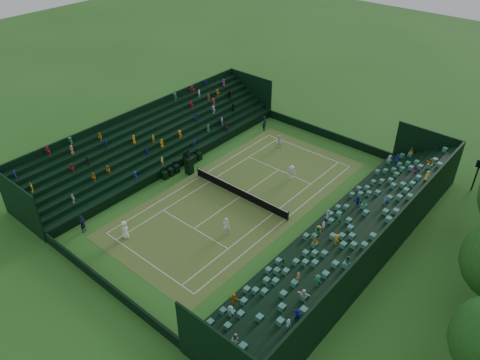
{
  "coord_description": "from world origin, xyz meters",
  "views": [
    {
      "loc": [
        24.1,
        -28.39,
        27.2
      ],
      "look_at": [
        0.0,
        0.0,
        2.0
      ],
      "focal_mm": 35.0,
      "sensor_mm": 36.0,
      "label": 1
    }
  ],
  "objects": [
    {
      "name": "south_grandstand",
      "position": [
        -12.66,
        0.0,
        1.55
      ],
      "size": [
        6.6,
        32.0,
        4.9
      ],
      "color": "black",
      "rests_on": "ground"
    },
    {
      "name": "courtside_chairs",
      "position": [
        -8.02,
        -0.12,
        0.48
      ],
      "size": [
        0.58,
        5.55,
        1.27
      ],
      "color": "black",
      "rests_on": "ground"
    },
    {
      "name": "player_near_west",
      "position": [
        -3.72,
        -11.09,
        0.88
      ],
      "size": [
        0.95,
        0.71,
        1.77
      ],
      "primitive_type": "imported",
      "rotation": [
        0.0,
        0.0,
        2.95
      ],
      "color": "white",
      "rests_on": "ground"
    },
    {
      "name": "perimeter_wall_east",
      "position": [
        8.48,
        0.0,
        0.5
      ],
      "size": [
        0.2,
        31.77,
        1.0
      ],
      "primitive_type": "cube",
      "color": "black",
      "rests_on": "ground"
    },
    {
      "name": "tennis_net",
      "position": [
        0.0,
        0.0,
        0.53
      ],
      "size": [
        11.67,
        0.1,
        1.06
      ],
      "color": "black",
      "rests_on": "ground"
    },
    {
      "name": "perimeter_wall_north",
      "position": [
        0.0,
        15.88,
        0.5
      ],
      "size": [
        17.17,
        0.2,
        1.0
      ],
      "primitive_type": "cube",
      "color": "black",
      "rests_on": "ground"
    },
    {
      "name": "umpire_chair",
      "position": [
        -6.84,
        -0.23,
        1.22
      ],
      "size": [
        0.91,
        0.91,
        2.86
      ],
      "color": "black",
      "rests_on": "ground"
    },
    {
      "name": "perimeter_wall_west",
      "position": [
        -8.48,
        0.0,
        0.5
      ],
      "size": [
        0.2,
        31.77,
        1.0
      ],
      "primitive_type": "cube",
      "color": "black",
      "rests_on": "ground"
    },
    {
      "name": "player_far_west",
      "position": [
        -2.76,
        10.26,
        0.8
      ],
      "size": [
        0.92,
        0.81,
        1.6
      ],
      "primitive_type": "imported",
      "rotation": [
        0.0,
        0.0,
        0.31
      ],
      "color": "silver",
      "rests_on": "ground"
    },
    {
      "name": "perimeter_wall_south",
      "position": [
        0.0,
        -15.88,
        0.5
      ],
      "size": [
        17.17,
        0.2,
        1.0
      ],
      "primitive_type": "cube",
      "color": "black",
      "rests_on": "ground"
    },
    {
      "name": "line_judge_north",
      "position": [
        -6.76,
        12.59,
        0.95
      ],
      "size": [
        0.7,
        0.82,
        1.9
      ],
      "primitive_type": "imported",
      "rotation": [
        0.0,
        0.0,
        2.0
      ],
      "color": "black",
      "rests_on": "ground"
    },
    {
      "name": "line_judge_south",
      "position": [
        -7.24,
        -12.98,
        0.87
      ],
      "size": [
        0.64,
        0.75,
        1.73
      ],
      "primitive_type": "imported",
      "rotation": [
        0.0,
        0.0,
        2.0
      ],
      "color": "black",
      "rests_on": "ground"
    },
    {
      "name": "player_near_east",
      "position": [
        2.67,
        -5.02,
        0.9
      ],
      "size": [
        0.78,
        0.74,
        1.79
      ],
      "primitive_type": "imported",
      "rotation": [
        0.0,
        0.0,
        3.81
      ],
      "color": "white",
      "rests_on": "ground"
    },
    {
      "name": "north_grandstand",
      "position": [
        12.66,
        0.0,
        1.55
      ],
      "size": [
        6.6,
        32.0,
        4.9
      ],
      "color": "black",
      "rests_on": "ground"
    },
    {
      "name": "ground",
      "position": [
        0.0,
        0.0,
        0.0
      ],
      "size": [
        160.0,
        160.0,
        0.0
      ],
      "primitive_type": "plane",
      "color": "#28621E",
      "rests_on": "ground"
    },
    {
      "name": "court_surface",
      "position": [
        0.0,
        0.0,
        0.01
      ],
      "size": [
        12.97,
        26.77,
        0.01
      ],
      "primitive_type": "cube",
      "color": "#337727",
      "rests_on": "ground"
    },
    {
      "name": "player_far_east",
      "position": [
        1.97,
        5.9,
        0.8
      ],
      "size": [
        1.15,
        0.85,
        1.6
      ],
      "primitive_type": "imported",
      "rotation": [
        0.0,
        0.0,
        0.27
      ],
      "color": "silver",
      "rests_on": "ground"
    }
  ]
}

